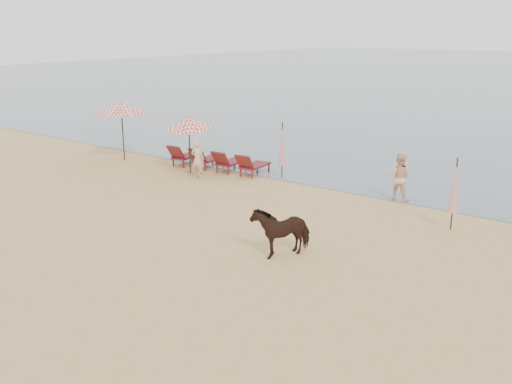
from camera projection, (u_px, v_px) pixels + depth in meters
ground at (134, 280)px, 14.01m from camera, size 120.00×120.00×0.00m
lounger_cluster_left at (217, 160)px, 24.66m from camera, size 4.44×2.21×0.68m
umbrella_open_left_a at (121, 108)px, 25.94m from camera, size 2.39×2.39×2.72m
umbrella_open_left_b at (189, 123)px, 23.77m from camera, size 1.93×1.96×2.46m
umbrella_closed_left at (282, 144)px, 23.11m from camera, size 0.28×0.28×2.31m
umbrella_closed_right at (455, 186)px, 17.16m from camera, size 0.27×0.27×2.26m
cow at (281, 230)px, 15.51m from camera, size 1.34×1.77×1.36m
beachgoer_left at (198, 159)px, 23.23m from camera, size 0.65×0.49×1.59m
beachgoer_right_a at (399, 177)px, 20.22m from camera, size 0.93×0.78×1.71m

